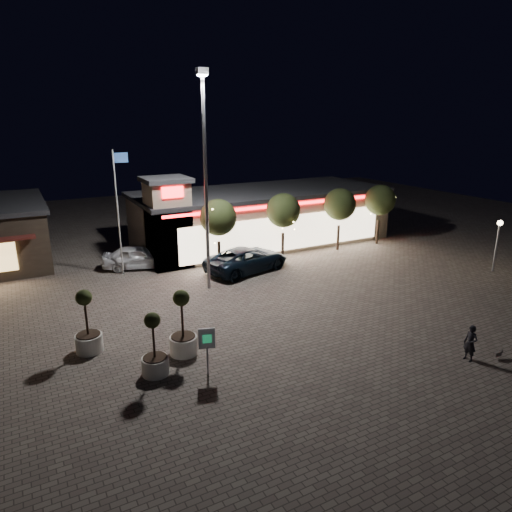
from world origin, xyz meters
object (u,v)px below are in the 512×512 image
planter_left (88,333)px  valet_sign (207,342)px  pickup_truck (247,259)px  white_sedan (138,257)px  pedestrian (470,343)px  planter_mid (183,334)px

planter_left → valet_sign: (3.88, -4.18, 0.51)m
pickup_truck → planter_left: (-11.09, -6.51, 0.07)m
planter_left → white_sedan: bearing=65.4°
pedestrian → pickup_truck: bearing=-172.4°
planter_mid → white_sedan: bearing=84.4°
valet_sign → planter_mid: bearing=98.0°
planter_mid → valet_sign: (0.29, -2.04, 0.49)m
pickup_truck → pedestrian: bearing=177.1°
pickup_truck → valet_sign: valet_sign is taller
pedestrian → valet_sign: bearing=-116.1°
pickup_truck → white_sedan: size_ratio=1.28×
planter_left → pedestrian: bearing=-30.8°
pedestrian → white_sedan: bearing=-157.7°
pickup_truck → planter_mid: size_ratio=2.00×
planter_mid → valet_sign: planter_mid is taller
white_sedan → planter_mid: planter_mid is taller
planter_mid → planter_left: bearing=149.2°
pickup_truck → planter_left: bearing=106.3°
planter_mid → pedestrian: bearing=-30.8°
planter_left → planter_mid: planter_mid is taller
pedestrian → planter_left: planter_left is taller
pedestrian → planter_mid: 12.18m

